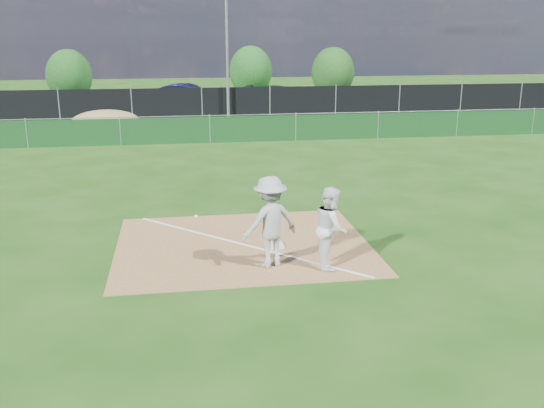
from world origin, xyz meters
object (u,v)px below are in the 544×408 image
at_px(first_base, 275,245).
at_px(car_right, 281,97).
at_px(play_at_first, 270,222).
at_px(runner, 331,227).
at_px(car_mid, 187,96).
at_px(tree_mid, 251,71).
at_px(car_left, 82,101).
at_px(tree_left, 69,76).
at_px(tree_right, 333,72).
at_px(light_pole, 227,48).

distance_m(first_base, car_right, 27.16).
distance_m(play_at_first, runner, 1.32).
bearing_deg(car_mid, tree_mid, -16.40).
relative_size(car_right, tree_mid, 1.27).
relative_size(car_left, tree_left, 1.08).
bearing_deg(tree_mid, car_left, -149.19).
bearing_deg(first_base, car_mid, 93.12).
height_order(car_left, car_right, car_right).
distance_m(tree_left, tree_right, 19.13).
relative_size(runner, car_mid, 0.37).
bearing_deg(light_pole, tree_right, 48.62).
bearing_deg(car_mid, car_right, -73.28).
bearing_deg(car_right, runner, -165.47).
height_order(light_pole, first_base, light_pole).
distance_m(car_mid, tree_mid, 8.06).
xyz_separation_m(play_at_first, tree_mid, (3.80, 34.74, 0.98)).
relative_size(play_at_first, tree_left, 0.63).
distance_m(light_pole, tree_right, 13.44).
distance_m(car_right, tree_left, 15.14).
height_order(tree_left, tree_right, tree_right).
bearing_deg(runner, light_pole, 8.42).
xyz_separation_m(first_base, tree_right, (9.53, 31.92, 1.90)).
xyz_separation_m(light_pole, tree_right, (8.78, 9.97, -2.04)).
height_order(car_right, tree_right, tree_right).
relative_size(car_left, tree_mid, 1.04).
height_order(car_left, tree_left, tree_left).
relative_size(play_at_first, car_left, 0.58).
bearing_deg(car_mid, play_at_first, -155.29).
xyz_separation_m(first_base, tree_mid, (3.50, 33.57, 1.95)).
height_order(light_pole, tree_right, light_pole).
xyz_separation_m(runner, tree_left, (-10.58, 32.95, 1.04)).
bearing_deg(runner, play_at_first, 88.88).
bearing_deg(car_right, first_base, -167.92).
height_order(light_pole, car_right, light_pole).
bearing_deg(light_pole, play_at_first, -92.63).
bearing_deg(car_mid, runner, -152.73).
bearing_deg(first_base, car_right, 80.01).
bearing_deg(runner, tree_mid, 3.74).
relative_size(light_pole, runner, 4.46).
bearing_deg(tree_right, runner, -104.39).
height_order(car_right, tree_mid, tree_mid).
relative_size(car_left, car_mid, 0.84).
bearing_deg(car_right, light_pole, 162.49).
xyz_separation_m(light_pole, tree_left, (-10.35, 9.61, -2.07)).
relative_size(light_pole, car_left, 1.98).
distance_m(first_base, car_left, 27.86).
height_order(car_mid, tree_right, tree_right).
bearing_deg(tree_right, first_base, -106.63).
relative_size(light_pole, tree_right, 2.10).
bearing_deg(tree_mid, tree_right, -15.26).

